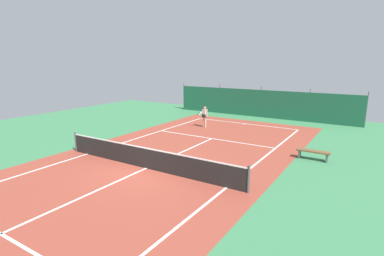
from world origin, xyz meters
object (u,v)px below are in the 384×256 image
tennis_net (146,158)px  tennis_ball_near_player (266,147)px  courtside_bench (313,153)px  tennis_player (204,115)px  parked_car (303,107)px

tennis_net → tennis_ball_near_player: 7.28m
tennis_net → courtside_bench: 8.31m
tennis_player → tennis_ball_near_player: (5.63, -2.72, -0.93)m
tennis_player → parked_car: 10.23m
courtside_bench → tennis_player: bearing=156.5°
tennis_ball_near_player → courtside_bench: bearing=-18.6°
tennis_ball_near_player → parked_car: bearing=92.2°
tennis_player → parked_car: (5.19, 8.82, -0.12)m
parked_car → courtside_bench: parked_car is taller
tennis_net → tennis_player: (-2.07, 9.06, 0.45)m
tennis_net → tennis_player: size_ratio=6.17×
tennis_net → tennis_ball_near_player: tennis_net is taller
tennis_net → tennis_player: bearing=102.9°
tennis_ball_near_player → parked_car: 11.58m
tennis_net → tennis_player: 9.30m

